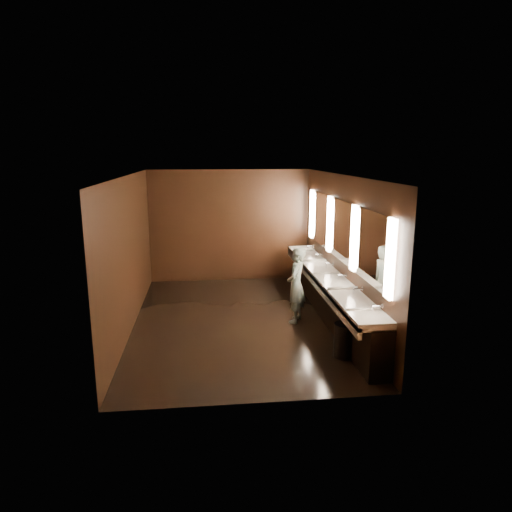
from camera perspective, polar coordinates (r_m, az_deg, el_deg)
The scene contains 10 objects.
floor at distance 8.98m, azimuth -2.17°, elevation -8.11°, with size 6.00×6.00×0.00m, color black.
ceiling at distance 8.40m, azimuth -2.34°, elevation 10.03°, with size 4.00×6.00×0.02m, color #2D2D2B.
wall_back at distance 11.53m, azimuth -3.33°, elevation 3.78°, with size 4.00×0.02×2.80m, color black.
wall_front at distance 5.70m, azimuth -0.06°, elevation -5.71°, with size 4.00×0.02×2.80m, color black.
wall_left at distance 8.68m, azimuth -15.54°, elevation 0.32°, with size 0.02×6.00×2.80m, color black.
wall_right at distance 8.94m, azimuth 10.63°, elevation 0.94°, with size 0.02×6.00×2.80m, color black.
sink_counter at distance 9.11m, azimuth 9.15°, elevation -4.66°, with size 0.55×5.40×1.01m.
mirror_band at distance 8.87m, azimuth 10.61°, elevation 3.15°, with size 0.06×5.03×1.15m.
person at distance 8.76m, azimuth 5.04°, elevation -3.64°, with size 0.53×0.35×1.46m, color #89C3CD.
trash_bin at distance 7.55m, azimuth 11.03°, elevation -10.28°, with size 0.35×0.35×0.55m, color black.
Camera 1 is at (-0.59, -8.37, 3.21)m, focal length 32.00 mm.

